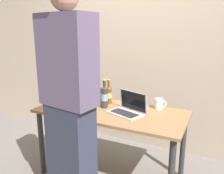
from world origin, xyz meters
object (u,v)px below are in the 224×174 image
(laptop, at_px, (128,108))
(person_figure, at_px, (69,105))
(coffee_mug, at_px, (159,104))
(beer_bottle_brown, at_px, (98,95))
(beer_bottle_amber, at_px, (104,96))
(beer_bottle_green, at_px, (109,94))

(laptop, relative_size, person_figure, 0.21)
(coffee_mug, bearing_deg, person_figure, -120.53)
(coffee_mug, bearing_deg, beer_bottle_brown, -163.36)
(laptop, bearing_deg, beer_bottle_amber, 172.22)
(laptop, bearing_deg, coffee_mug, 46.51)
(coffee_mug, bearing_deg, beer_bottle_green, -172.32)
(beer_bottle_brown, distance_m, beer_bottle_green, 0.14)
(laptop, xyz_separation_m, person_figure, (-0.26, -0.61, 0.18))
(beer_bottle_brown, relative_size, person_figure, 0.16)
(laptop, distance_m, person_figure, 0.68)
(beer_bottle_brown, height_order, coffee_mug, beer_bottle_brown)
(beer_bottle_brown, height_order, person_figure, person_figure)
(beer_bottle_amber, bearing_deg, beer_bottle_green, 99.18)
(person_figure, relative_size, coffee_mug, 15.45)
(beer_bottle_brown, height_order, beer_bottle_green, beer_bottle_brown)
(beer_bottle_amber, distance_m, coffee_mug, 0.58)
(person_figure, bearing_deg, coffee_mug, 59.47)
(beer_bottle_amber, distance_m, person_figure, 0.65)
(beer_bottle_brown, relative_size, beer_bottle_amber, 0.98)
(laptop, xyz_separation_m, coffee_mug, (0.25, 0.26, 0.01))
(laptop, distance_m, beer_bottle_brown, 0.40)
(beer_bottle_green, xyz_separation_m, coffee_mug, (0.56, 0.08, -0.05))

